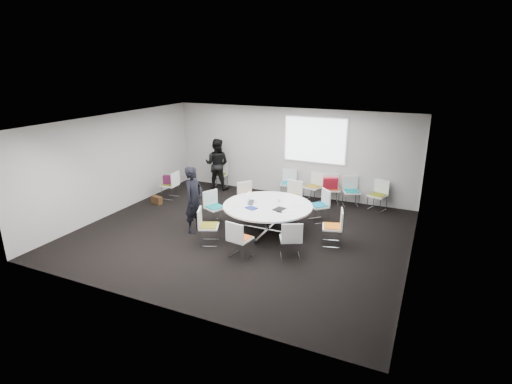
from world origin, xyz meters
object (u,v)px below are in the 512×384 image
at_px(chair_ring_d, 248,203).
at_px(cup, 279,201).
at_px(maroon_bag, 170,180).
at_px(chair_spare_left, 171,190).
at_px(chair_ring_a, 332,234).
at_px(chair_ring_h, 291,246).
at_px(brown_bag, 157,200).
at_px(person_back, 217,164).
at_px(laptop, 253,202).
at_px(chair_ring_e, 215,213).
at_px(chair_ring_g, 240,246).
at_px(chair_ring_f, 209,233).
at_px(chair_ring_b, 319,212).
at_px(chair_back_d, 351,197).
at_px(chair_person_back, 220,180).
at_px(chair_back_a, 288,189).
at_px(chair_back_c, 331,194).
at_px(person_main, 194,200).
at_px(chair_ring_c, 292,202).
at_px(chair_back_e, 377,201).
at_px(chair_back_b, 313,192).
at_px(conference_table, 268,212).

relative_size(chair_ring_d, cup, 9.78).
bearing_deg(maroon_bag, chair_spare_left, 3.47).
height_order(chair_ring_a, chair_ring_h, same).
xyz_separation_m(cup, brown_bag, (-4.10, 0.26, -0.66)).
relative_size(chair_spare_left, person_back, 0.51).
bearing_deg(laptop, chair_ring_e, 74.62).
height_order(chair_ring_a, chair_ring_g, same).
distance_m(chair_ring_f, brown_bag, 3.42).
bearing_deg(chair_ring_b, person_back, 27.28).
bearing_deg(chair_ring_f, chair_back_d, 124.88).
xyz_separation_m(chair_ring_e, chair_person_back, (-1.47, 2.88, 0.00)).
bearing_deg(chair_ring_a, chair_back_a, 21.39).
xyz_separation_m(chair_back_c, person_main, (-2.64, -3.55, 0.58)).
relative_size(chair_ring_b, person_back, 0.51).
height_order(chair_ring_h, brown_bag, chair_ring_h).
xyz_separation_m(chair_back_c, chair_spare_left, (-4.75, -1.68, 0.00)).
xyz_separation_m(chair_back_d, brown_bag, (-5.44, -2.28, -0.16)).
distance_m(chair_ring_f, maroon_bag, 3.72).
distance_m(chair_ring_c, person_main, 3.03).
distance_m(chair_back_c, person_main, 4.46).
xyz_separation_m(chair_back_a, chair_back_e, (2.78, -0.04, 0.00)).
relative_size(chair_back_b, person_main, 0.52).
xyz_separation_m(person_back, brown_bag, (-0.94, -2.11, -0.75)).
xyz_separation_m(chair_ring_e, cup, (1.69, 0.35, 0.50)).
bearing_deg(chair_back_a, chair_ring_h, 99.49).
relative_size(chair_ring_a, chair_ring_d, 1.00).
height_order(chair_ring_c, chair_ring_f, same).
relative_size(chair_ring_d, chair_spare_left, 1.00).
height_order(chair_ring_g, person_back, person_back).
distance_m(chair_back_a, chair_back_d, 2.00).
xyz_separation_m(chair_person_back, person_main, (1.27, -3.55, 0.58)).
height_order(chair_back_b, maroon_bag, chair_back_b).
relative_size(chair_back_b, maroon_bag, 2.20).
distance_m(chair_back_b, chair_back_c, 0.57).
distance_m(conference_table, maroon_bag, 4.01).
bearing_deg(cup, chair_ring_a, -13.36).
bearing_deg(person_back, chair_person_back, -99.26).
distance_m(chair_back_a, chair_back_b, 0.82).
distance_m(chair_ring_h, chair_back_d, 3.96).
xyz_separation_m(chair_ring_e, chair_spare_left, (-2.31, 1.21, 0.00)).
xyz_separation_m(chair_ring_b, chair_ring_e, (-2.50, -1.29, 0.00)).
height_order(conference_table, chair_back_e, chair_back_e).
xyz_separation_m(chair_ring_a, chair_ring_d, (-2.74, 1.09, 0.00)).
relative_size(chair_back_a, person_main, 0.52).
height_order(chair_back_d, brown_bag, chair_back_d).
bearing_deg(chair_back_b, chair_ring_c, 94.47).
height_order(conference_table, chair_person_back, chair_person_back).
distance_m(chair_ring_a, person_main, 3.51).
xyz_separation_m(chair_back_e, maroon_bag, (-6.15, -1.64, 0.34)).
bearing_deg(maroon_bag, laptop, -18.88).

